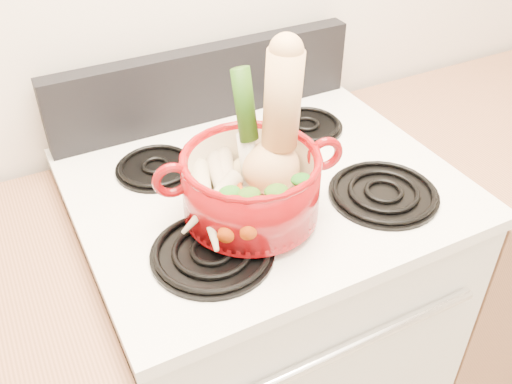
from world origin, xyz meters
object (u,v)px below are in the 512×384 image
squash (272,126)px  leek (249,131)px  dutch_oven (251,185)px  stove_body (262,330)px

squash → leek: squash is taller
dutch_oven → leek: (0.02, 0.05, 0.09)m
stove_body → squash: size_ratio=3.27×
stove_body → leek: leek is taller
stove_body → leek: size_ratio=3.70×
leek → squash: bearing=-47.7°
leek → stove_body: bearing=34.8°
stove_body → dutch_oven: dutch_oven is taller
squash → leek: bearing=142.5°
stove_body → squash: bearing=-109.7°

